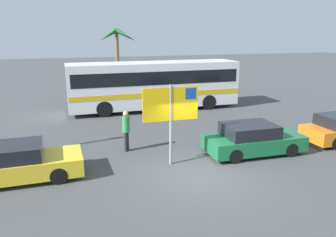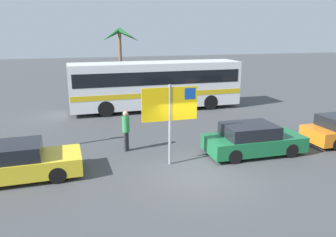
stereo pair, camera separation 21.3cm
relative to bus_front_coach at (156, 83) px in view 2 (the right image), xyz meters
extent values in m
plane|color=#424447|center=(-1.08, -10.87, -1.78)|extent=(120.00, 120.00, 0.00)
cube|color=white|center=(0.00, 0.00, -0.06)|extent=(11.28, 2.51, 2.90)
cube|color=black|center=(0.00, 0.00, 0.49)|extent=(10.83, 2.53, 0.84)
cube|color=gold|center=(0.00, 0.00, -0.57)|extent=(11.17, 2.53, 0.32)
cylinder|color=black|center=(3.50, 1.13, -1.28)|extent=(1.00, 0.28, 1.00)
cylinder|color=black|center=(3.50, -1.13, -1.28)|extent=(1.00, 0.28, 1.00)
cylinder|color=black|center=(-3.50, 1.13, -1.28)|extent=(1.00, 0.28, 1.00)
cylinder|color=black|center=(-3.50, -1.13, -1.28)|extent=(1.00, 0.28, 1.00)
cylinder|color=gray|center=(-1.87, -9.52, -0.18)|extent=(0.11, 0.11, 3.20)
cube|color=yellow|center=(-1.87, -9.52, 0.67)|extent=(2.20, 0.06, 1.30)
cube|color=#1447A8|center=(-1.07, -9.52, 1.04)|extent=(0.44, 0.07, 0.44)
cube|color=#196638|center=(1.94, -9.41, -1.30)|extent=(4.22, 1.90, 0.64)
cube|color=black|center=(1.69, -9.41, -0.72)|extent=(2.21, 1.72, 0.52)
cylinder|color=black|center=(3.25, -8.60, -1.48)|extent=(0.60, 0.17, 0.60)
cylinder|color=black|center=(3.22, -10.27, -1.48)|extent=(0.60, 0.17, 0.60)
cylinder|color=black|center=(0.66, -8.55, -1.48)|extent=(0.60, 0.17, 0.60)
cylinder|color=black|center=(0.63, -10.23, -1.48)|extent=(0.60, 0.17, 0.60)
cylinder|color=black|center=(5.71, -8.55, -1.48)|extent=(0.60, 0.17, 0.60)
cube|color=yellow|center=(-7.52, -9.29, -1.30)|extent=(4.55, 1.88, 0.64)
cube|color=black|center=(-7.80, -9.30, -0.72)|extent=(2.38, 1.69, 0.52)
cylinder|color=black|center=(-6.14, -8.44, -1.48)|extent=(0.60, 0.17, 0.60)
cylinder|color=black|center=(-6.11, -10.08, -1.48)|extent=(0.60, 0.17, 0.60)
cylinder|color=#2D2D33|center=(-3.33, -7.58, -1.34)|extent=(0.13, 0.13, 0.88)
cylinder|color=#2D2D33|center=(-3.22, -7.44, -1.34)|extent=(0.13, 0.13, 0.88)
cylinder|color=#338E4C|center=(-3.27, -7.51, -0.56)|extent=(0.32, 0.32, 0.69)
sphere|color=tan|center=(-3.27, -7.51, -0.09)|extent=(0.24, 0.24, 0.24)
cylinder|color=brown|center=(-0.73, 11.01, 0.75)|extent=(0.32, 0.32, 5.06)
cone|color=#195623|center=(0.17, 10.98, 2.97)|extent=(2.02, 0.51, 1.39)
cone|color=#195623|center=(-0.62, 11.90, 2.97)|extent=(0.67, 2.04, 1.39)
cone|color=#195623|center=(-1.47, 11.52, 2.99)|extent=(1.91, 1.51, 1.36)
cone|color=#195623|center=(-1.51, 10.51, 3.04)|extent=(1.96, 1.47, 1.27)
cone|color=#195623|center=(-0.25, 10.15, 3.16)|extent=(1.40, 2.04, 1.04)
camera|label=1|loc=(-5.61, -21.25, 3.34)|focal=35.32mm
camera|label=2|loc=(-5.41, -21.31, 3.34)|focal=35.32mm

